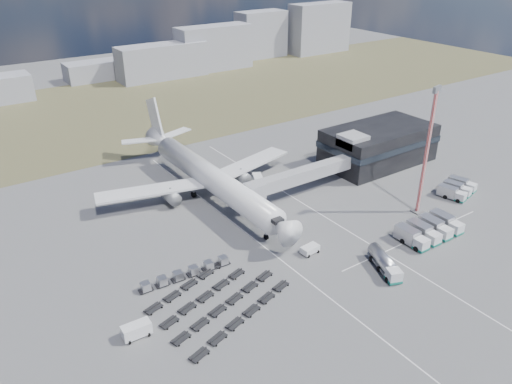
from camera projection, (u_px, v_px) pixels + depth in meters
ground at (293, 260)px, 94.94m from camera, size 420.00×420.00×0.00m
grass_strip at (100, 113)px, 175.87m from camera, size 420.00×90.00×0.01m
lane_markings at (322, 237)px, 102.09m from camera, size 47.12×110.00×0.01m
terminal at (378, 144)px, 134.37m from camera, size 30.40×16.40×11.00m
jet_bridge at (293, 178)px, 115.74m from camera, size 30.30×3.80×7.05m
airliner at (208, 176)px, 116.38m from camera, size 51.59×64.53×17.62m
skyline at (101, 62)px, 207.35m from camera, size 312.79×26.17×25.94m
fuel_tanker at (385, 263)px, 91.24m from camera, size 5.85×9.97×3.15m
pushback_tug at (310, 250)px, 96.59m from camera, size 3.79×2.35×1.60m
utility_van at (137, 331)px, 76.00m from camera, size 4.49×2.14×2.36m
catering_truck at (258, 182)px, 122.66m from camera, size 4.33×5.94×2.52m
service_trucks_near at (429, 230)px, 101.75m from camera, size 13.37×7.48×2.95m
service_trucks_far at (457, 189)px, 119.01m from camera, size 9.90×8.36×2.62m
uld_row at (186, 273)px, 89.50m from camera, size 17.66×2.41×1.60m
baggage_dollies at (216, 302)px, 83.33m from camera, size 25.81×20.43×0.74m
floodlight_mast at (427, 153)px, 105.30m from camera, size 2.73×2.21×28.58m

